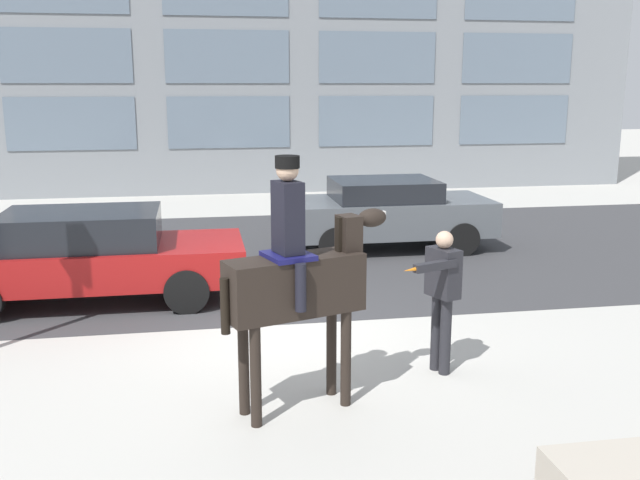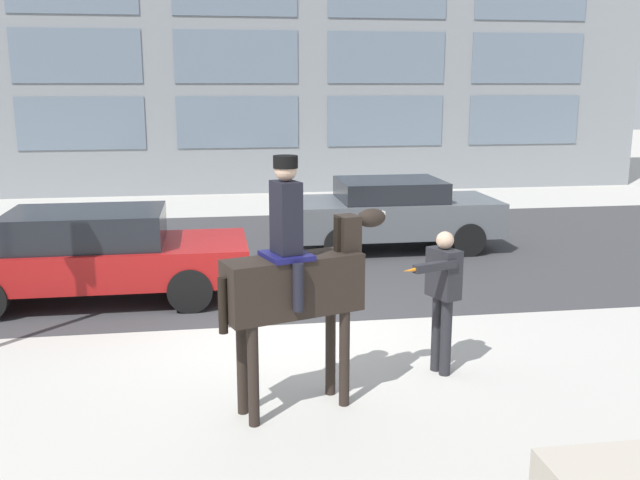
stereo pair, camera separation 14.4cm
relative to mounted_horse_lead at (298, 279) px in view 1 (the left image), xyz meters
name	(u,v)px [view 1 (the left image)]	position (x,y,z in m)	size (l,w,h in m)	color
ground_plane	(280,338)	(0.05, 2.13, -1.40)	(80.00, 80.00, 0.00)	#B2AFA8
road_surface	(252,255)	(0.05, 6.88, -1.39)	(25.85, 8.50, 0.01)	#38383A
mounted_horse_lead	(298,279)	(0.00, 0.00, 0.00)	(1.79, 0.86, 2.63)	black
pedestrian_bystander	(442,290)	(1.75, 0.67, -0.40)	(0.78, 0.67, 1.68)	#232328
street_car_near_lane	(89,254)	(-2.63, 4.25, -0.65)	(4.62, 1.87, 1.42)	maroon
street_car_far_lane	(387,212)	(2.83, 7.01, -0.64)	(4.10, 1.94, 1.42)	#51565B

